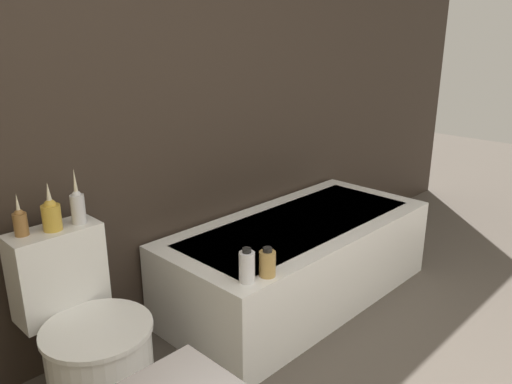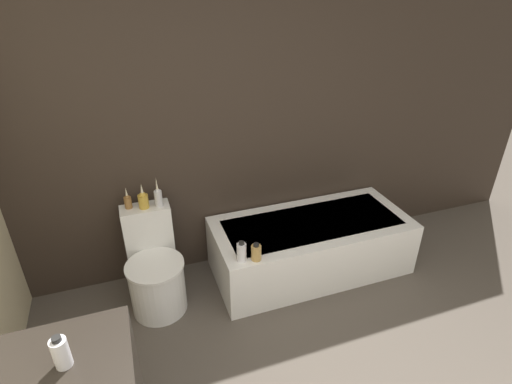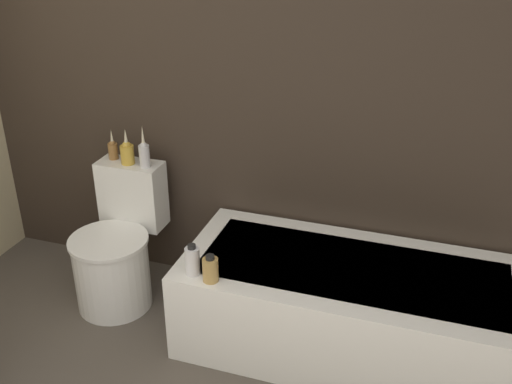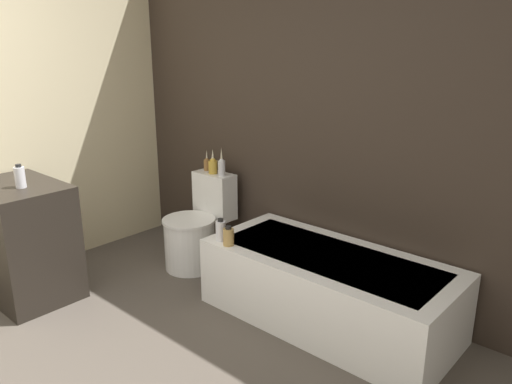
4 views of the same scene
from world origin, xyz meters
name	(u,v)px [view 2 (image 2 of 4)]	position (x,y,z in m)	size (l,w,h in m)	color
wall_back_tiled	(217,121)	(0.00, 2.43, 1.30)	(6.40, 0.06, 2.60)	#332821
bathtub	(311,245)	(0.68, 2.00, 0.24)	(1.67, 0.76, 0.48)	white
toilet	(155,271)	(-0.64, 2.02, 0.30)	(0.44, 0.60, 0.76)	white
soap_bottle_glass	(61,352)	(-1.10, 0.84, 0.93)	(0.07, 0.07, 0.16)	silver
vase_gold	(128,201)	(-0.75, 2.26, 0.82)	(0.05, 0.05, 0.17)	olive
vase_silver	(143,199)	(-0.64, 2.23, 0.83)	(0.08, 0.08, 0.20)	gold
vase_bronze	(158,196)	(-0.53, 2.22, 0.84)	(0.06, 0.06, 0.24)	silver
shampoo_bottle_tall	(242,252)	(-0.04, 1.72, 0.55)	(0.07, 0.07, 0.16)	silver
shampoo_bottle_short	(256,252)	(0.07, 1.69, 0.54)	(0.08, 0.08, 0.14)	tan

